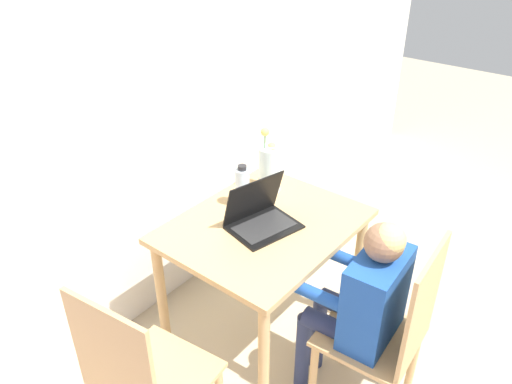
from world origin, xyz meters
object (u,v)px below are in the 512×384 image
person_seated (363,297)px  flower_vase (270,168)px  laptop (260,215)px  chair_spare (144,382)px  water_bottle (242,187)px  chair_occupied (387,335)px

person_seated → flower_vase: (0.32, 0.75, 0.24)m
person_seated → laptop: 0.61m
person_seated → flower_vase: bearing=-117.1°
chair_spare → water_bottle: 1.01m
chair_spare → water_bottle: bearing=-80.9°
chair_spare → person_seated: size_ratio=0.94×
chair_occupied → laptop: laptop is taller
laptop → water_bottle: size_ratio=1.56×
chair_occupied → person_seated: 0.19m
chair_occupied → chair_spare: bearing=-41.3°
chair_spare → water_bottle: size_ratio=4.18×
person_seated → water_bottle: person_seated is taller
chair_occupied → water_bottle: bearing=-100.4°
person_seated → flower_vase: flower_vase is taller
chair_occupied → flower_vase: size_ratio=2.68×
chair_occupied → laptop: bearing=-95.6°
laptop → water_bottle: 0.20m
laptop → water_bottle: laptop is taller
person_seated → laptop: person_seated is taller
chair_spare → chair_occupied: bearing=-134.7°
laptop → flower_vase: (0.29, 0.17, 0.08)m
person_seated → laptop: (0.03, 0.58, 0.16)m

